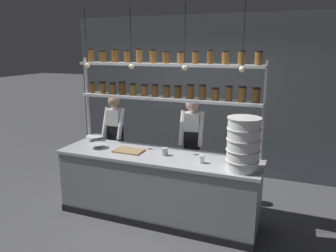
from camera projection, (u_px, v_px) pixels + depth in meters
ground_plane at (158, 216)px, 4.65m from camera, size 40.00×40.00×0.00m
back_wall at (201, 95)px, 6.19m from camera, size 5.20×0.12×2.91m
prep_counter at (158, 186)px, 4.54m from camera, size 2.80×0.76×0.92m
spice_shelf_unit at (167, 84)px, 4.52m from camera, size 2.69×0.28×2.32m
chef_left at (115, 136)px, 5.43m from camera, size 0.36×0.28×1.58m
chef_center at (192, 143)px, 4.96m from camera, size 0.39×0.31×1.62m
container_stack at (243, 144)px, 3.81m from camera, size 0.40×0.40×0.64m
cutting_board at (129, 151)px, 4.56m from camera, size 0.40×0.26×0.02m
prep_bowl_near_left at (98, 146)px, 4.72m from camera, size 0.24×0.24×0.06m
prep_bowl_center_front at (95, 138)px, 5.10m from camera, size 0.26×0.26×0.07m
serving_cup_front at (202, 159)px, 4.10m from camera, size 0.07×0.07×0.10m
serving_cup_by_board at (165, 152)px, 4.40m from camera, size 0.09×0.09×0.10m
pendant_light_row at (157, 63)px, 4.15m from camera, size 2.20×0.07×0.80m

